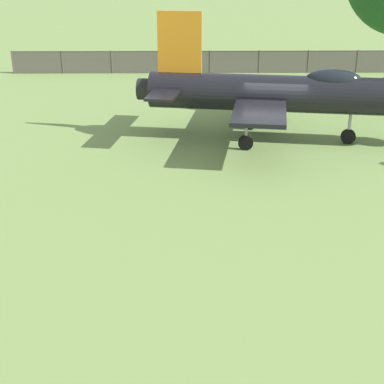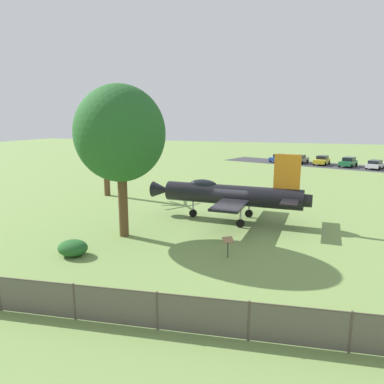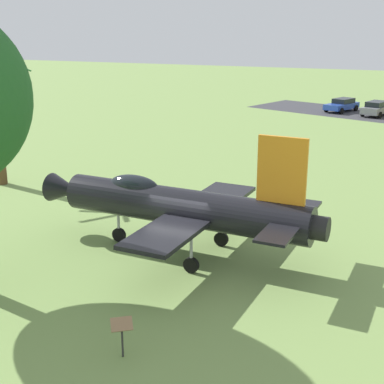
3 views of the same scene
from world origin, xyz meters
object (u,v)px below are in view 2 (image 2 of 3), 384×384
at_px(shade_tree, 120,134).
at_px(palm_tree, 106,159).
at_px(shrub_near_fence, 73,248).
at_px(parked_car_green, 348,162).
at_px(display_jet, 227,194).
at_px(parked_car_white, 375,164).
at_px(parked_car_gray, 300,159).
at_px(info_plaque, 228,243).
at_px(parked_car_yellow, 322,160).
at_px(parked_car_blue, 279,158).

height_order(shade_tree, palm_tree, shade_tree).
relative_size(shrub_near_fence, parked_car_green, 0.37).
relative_size(display_jet, shade_tree, 1.27).
relative_size(shade_tree, parked_car_white, 1.92).
bearing_deg(shrub_near_fence, palm_tree, 24.96).
xyz_separation_m(shade_tree, parked_car_gray, (45.56, -9.65, -5.82)).
xyz_separation_m(info_plaque, parked_car_yellow, (46.05, -6.01, -0.06)).
distance_m(display_jet, info_plaque, 7.55).
xyz_separation_m(parked_car_white, parked_car_blue, (5.46, 15.17, -0.01)).
distance_m(shrub_near_fence, parked_car_blue, 51.54).
xyz_separation_m(display_jet, palm_tree, (5.18, 13.50, 1.69)).
xyz_separation_m(parked_car_yellow, parked_car_blue, (2.56, 7.36, -0.07)).
bearing_deg(shrub_near_fence, parked_car_gray, -12.11).
xyz_separation_m(shade_tree, info_plaque, (-1.56, -7.28, -5.74)).
height_order(shade_tree, shrub_near_fence, shade_tree).
bearing_deg(shrub_near_fence, parked_car_white, -25.84).
bearing_deg(parked_car_green, palm_tree, -17.53).
relative_size(shade_tree, parked_car_gray, 1.95).
relative_size(info_plaque, parked_car_gray, 0.23).
bearing_deg(parked_car_yellow, parked_car_gray, -91.58).
height_order(palm_tree, shrub_near_fence, palm_tree).
bearing_deg(shade_tree, parked_car_white, -26.91).
distance_m(palm_tree, parked_car_gray, 38.99).
bearing_deg(display_jet, parked_car_white, -110.82).
distance_m(shade_tree, parked_car_yellow, 46.79).
distance_m(shade_tree, parked_car_white, 47.00).
xyz_separation_m(shrub_near_fence, parked_car_yellow, (48.52, -14.28, 0.35)).
bearing_deg(info_plaque, palm_tree, 50.72).
relative_size(display_jet, parked_car_blue, 2.56).
bearing_deg(palm_tree, shrub_near_fence, -155.04).
height_order(info_plaque, parked_car_green, parked_car_green).
height_order(info_plaque, parked_car_gray, parked_car_gray).
distance_m(palm_tree, parked_car_yellow, 39.85).
distance_m(shrub_near_fence, parked_car_white, 50.68).
bearing_deg(parked_car_gray, parked_car_white, -92.24).
relative_size(display_jet, parked_car_yellow, 2.66).
bearing_deg(palm_tree, parked_car_yellow, -32.26).
xyz_separation_m(shade_tree, palm_tree, (10.88, 7.93, -2.87)).
height_order(shade_tree, info_plaque, shade_tree).
bearing_deg(parked_car_blue, parked_car_gray, 89.95).
bearing_deg(parked_car_blue, info_plaque, 23.27).
bearing_deg(parked_car_blue, parked_car_white, 91.89).
xyz_separation_m(display_jet, parked_car_green, (37.39, -11.75, -1.24)).
relative_size(parked_car_yellow, parked_car_blue, 0.96).
bearing_deg(parked_car_white, parked_car_yellow, 91.92).
xyz_separation_m(display_jet, parked_car_white, (35.88, -15.53, -1.30)).
bearing_deg(shade_tree, palm_tree, 36.07).
height_order(info_plaque, parked_car_blue, parked_car_blue).
height_order(shade_tree, parked_car_gray, shade_tree).
distance_m(palm_tree, parked_car_white, 42.36).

